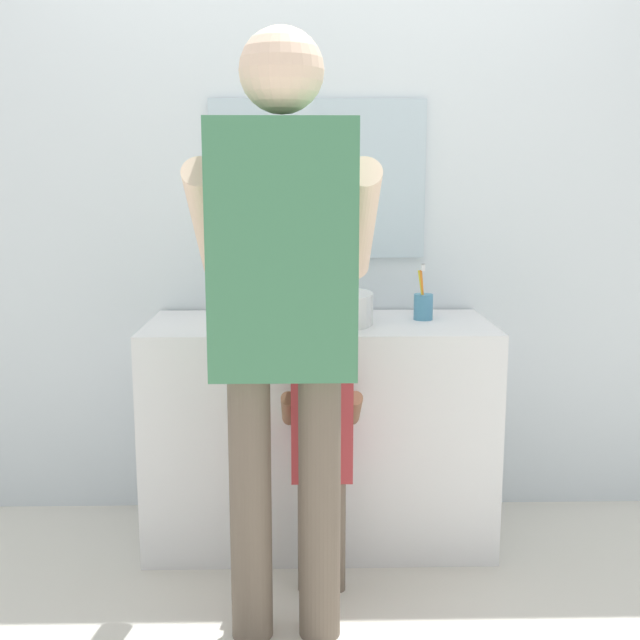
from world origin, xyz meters
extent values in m
plane|color=silver|center=(0.00, 0.00, 0.00)|extent=(14.00, 14.00, 0.00)
cube|color=silver|center=(0.00, 0.62, 1.35)|extent=(4.40, 0.08, 2.70)
cube|color=silver|center=(0.00, 0.57, 1.33)|extent=(0.83, 0.02, 0.60)
cube|color=white|center=(0.00, 0.30, 0.41)|extent=(1.24, 0.54, 0.82)
cylinder|color=silver|center=(0.00, 0.28, 0.88)|extent=(0.39, 0.39, 0.11)
cylinder|color=beige|center=(0.00, 0.28, 0.88)|extent=(0.32, 0.32, 0.09)
cylinder|color=#B7BABF|center=(0.00, 0.52, 0.91)|extent=(0.03, 0.03, 0.18)
cylinder|color=#B7BABF|center=(0.00, 0.46, 0.99)|extent=(0.02, 0.12, 0.02)
cylinder|color=#B7BABF|center=(-0.07, 0.52, 0.85)|extent=(0.04, 0.04, 0.05)
cylinder|color=#B7BABF|center=(0.07, 0.52, 0.85)|extent=(0.04, 0.04, 0.05)
cylinder|color=#4C8EB2|center=(0.38, 0.34, 0.87)|extent=(0.07, 0.07, 0.09)
cylinder|color=yellow|center=(0.38, 0.33, 0.92)|extent=(0.03, 0.02, 0.17)
cube|color=white|center=(0.38, 0.33, 1.02)|extent=(0.01, 0.02, 0.02)
cylinder|color=orange|center=(0.38, 0.33, 0.92)|extent=(0.03, 0.02, 0.17)
cube|color=white|center=(0.38, 0.33, 1.02)|extent=(0.01, 0.02, 0.02)
cylinder|color=gold|center=(-0.31, 0.31, 0.89)|extent=(0.06, 0.06, 0.13)
cylinder|color=#2D2D2D|center=(-0.31, 0.31, 0.97)|extent=(0.02, 0.02, 0.03)
cylinder|color=#6B5B4C|center=(-0.05, -0.11, 0.19)|extent=(0.06, 0.06, 0.39)
cylinder|color=#6B5B4C|center=(0.05, -0.11, 0.19)|extent=(0.06, 0.06, 0.39)
cube|color=#B7383D|center=(0.00, -0.11, 0.55)|extent=(0.19, 0.11, 0.34)
sphere|color=brown|center=(0.00, -0.11, 0.79)|extent=(0.11, 0.11, 0.11)
cylinder|color=brown|center=(-0.11, -0.02, 0.58)|extent=(0.05, 0.23, 0.18)
cylinder|color=brown|center=(0.11, -0.02, 0.58)|extent=(0.05, 0.23, 0.18)
cylinder|color=#6B5B4C|center=(-0.21, -0.36, 0.40)|extent=(0.12, 0.12, 0.80)
cylinder|color=#6B5B4C|center=(-0.01, -0.36, 0.40)|extent=(0.12, 0.12, 0.80)
cube|color=#427F56|center=(-0.11, -0.36, 1.14)|extent=(0.40, 0.22, 0.69)
sphere|color=beige|center=(-0.11, -0.36, 1.61)|extent=(0.22, 0.22, 0.22)
cylinder|color=beige|center=(-0.33, -0.18, 1.20)|extent=(0.10, 0.48, 0.38)
cylinder|color=beige|center=(0.11, -0.18, 1.20)|extent=(0.10, 0.48, 0.38)
cylinder|color=blue|center=(0.11, 0.00, 1.02)|extent=(0.01, 0.14, 0.03)
cube|color=white|center=(0.11, 0.08, 1.03)|extent=(0.01, 0.02, 0.02)
camera|label=1|loc=(-0.06, -2.49, 1.33)|focal=44.03mm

